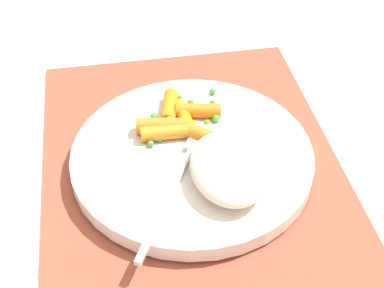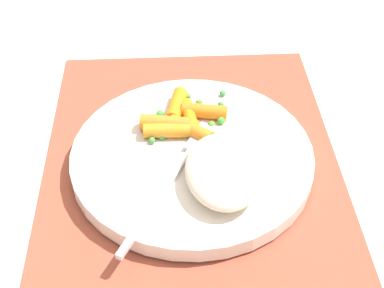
{
  "view_description": "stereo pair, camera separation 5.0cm",
  "coord_description": "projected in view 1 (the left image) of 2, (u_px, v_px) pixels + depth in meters",
  "views": [
    {
      "loc": [
        -0.41,
        0.07,
        0.42
      ],
      "look_at": [
        0.0,
        0.0,
        0.03
      ],
      "focal_mm": 51.5,
      "sensor_mm": 36.0,
      "label": 1
    },
    {
      "loc": [
        -0.42,
        0.02,
        0.42
      ],
      "look_at": [
        0.0,
        0.0,
        0.03
      ],
      "focal_mm": 51.5,
      "sensor_mm": 36.0,
      "label": 2
    }
  ],
  "objects": [
    {
      "name": "ground_plane",
      "position": [
        192.0,
        167.0,
        0.59
      ],
      "size": [
        2.4,
        2.4,
        0.0
      ],
      "primitive_type": "plane",
      "color": "white"
    },
    {
      "name": "placemat",
      "position": [
        192.0,
        165.0,
        0.59
      ],
      "size": [
        0.42,
        0.32,
        0.01
      ],
      "primitive_type": "cube",
      "color": "#9E4733",
      "rests_on": "ground_plane"
    },
    {
      "name": "plate",
      "position": [
        192.0,
        157.0,
        0.58
      ],
      "size": [
        0.25,
        0.25,
        0.02
      ],
      "primitive_type": "cylinder",
      "color": "silver",
      "rests_on": "placemat"
    },
    {
      "name": "rice_mound",
      "position": [
        228.0,
        168.0,
        0.54
      ],
      "size": [
        0.1,
        0.08,
        0.03
      ],
      "primitive_type": "ellipsoid",
      "color": "beige",
      "rests_on": "plate"
    },
    {
      "name": "carrot_portion",
      "position": [
        175.0,
        121.0,
        0.6
      ],
      "size": [
        0.09,
        0.1,
        0.02
      ],
      "color": "orange",
      "rests_on": "plate"
    },
    {
      "name": "pea_scatter",
      "position": [
        187.0,
        116.0,
        0.61
      ],
      "size": [
        0.09,
        0.09,
        0.01
      ],
      "color": "#438E3F",
      "rests_on": "plate"
    },
    {
      "name": "fork",
      "position": [
        181.0,
        171.0,
        0.55
      ],
      "size": [
        0.18,
        0.1,
        0.01
      ],
      "color": "silver",
      "rests_on": "plate"
    }
  ]
}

